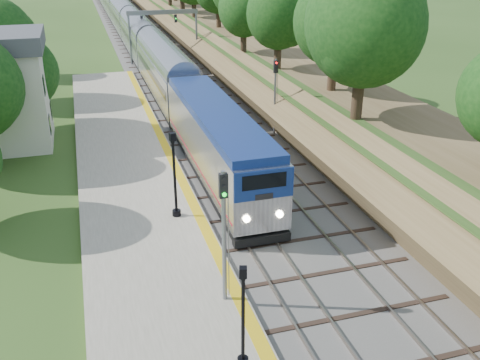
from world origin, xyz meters
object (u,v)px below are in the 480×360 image
object	(u,v)px
signal_gantry	(163,22)
lamppost_far	(175,180)
signal_farside	(275,89)
train	(124,20)
signal_platform	(224,224)
lamppost_mid	(243,323)

from	to	relation	value
signal_gantry	lamppost_far	bearing A→B (deg)	-98.41
signal_farside	signal_gantry	bearing A→B (deg)	97.44
signal_gantry	lamppost_far	world-z (taller)	signal_gantry
train	signal_platform	size ratio (longest dim) A/B	24.40
signal_gantry	signal_farside	size ratio (longest dim) A/B	1.48
train	lamppost_far	distance (m)	63.84
signal_gantry	lamppost_mid	world-z (taller)	signal_gantry
signal_farside	lamppost_mid	bearing A→B (deg)	-112.40
signal_farside	train	bearing A→B (deg)	96.78
signal_gantry	signal_platform	bearing A→B (deg)	-96.41
train	lamppost_far	world-z (taller)	lamppost_far
lamppost_mid	signal_farside	bearing A→B (deg)	67.60
signal_gantry	train	size ratio (longest dim) A/B	0.06
lamppost_far	lamppost_mid	bearing A→B (deg)	-88.97
train	signal_platform	distance (m)	71.47
train	signal_gantry	bearing A→B (deg)	-84.02
signal_platform	train	bearing A→B (deg)	87.67
signal_platform	signal_gantry	bearing A→B (deg)	83.59
lamppost_mid	signal_platform	bearing A→B (deg)	84.37
signal_platform	lamppost_mid	bearing A→B (deg)	-95.63
signal_gantry	signal_platform	size ratio (longest dim) A/B	1.49
lamppost_far	signal_platform	bearing A→B (deg)	-85.74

